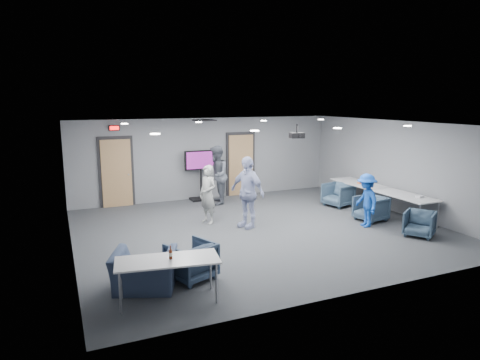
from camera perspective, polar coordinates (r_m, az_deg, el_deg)
name	(u,v)px	position (r m, az deg, el deg)	size (l,w,h in m)	color
floor	(259,229)	(11.13, 2.56, -6.57)	(9.00, 9.00, 0.00)	#323539
ceiling	(260,124)	(10.65, 2.68, 7.44)	(9.00, 9.00, 0.00)	white
wall_back	(208,158)	(14.46, -4.35, 2.91)	(9.00, 0.02, 2.70)	slate
wall_front	(364,217)	(7.51, 16.18, -4.80)	(9.00, 0.02, 2.70)	slate
wall_left	(68,193)	(9.74, -21.91, -1.65)	(0.02, 8.00, 2.70)	slate
wall_right	(397,167)	(13.38, 20.22, 1.65)	(0.02, 8.00, 2.70)	slate
door_left	(117,173)	(13.78, -16.14, 0.94)	(1.06, 0.17, 2.24)	black
door_right	(241,165)	(14.89, 0.09, 2.07)	(1.06, 0.17, 2.24)	black
exit_sign	(114,128)	(13.61, -16.43, 6.67)	(0.32, 0.08, 0.16)	black
hvac_diffuser	(204,120)	(13.05, -4.79, 7.95)	(0.60, 0.60, 0.03)	black
downlights	(260,125)	(10.65, 2.68, 7.36)	(6.18, 3.78, 0.02)	white
person_a	(208,194)	(11.51, -4.31, -1.92)	(0.58, 0.38, 1.59)	#999C99
person_b	(216,175)	(13.57, -3.17, 0.65)	(0.91, 0.71, 1.88)	#535964
person_c	(247,192)	(11.09, 0.95, -1.63)	(1.10, 0.46, 1.87)	#A8B1D8
person_d	(366,200)	(11.66, 16.49, -2.63)	(0.91, 0.52, 1.41)	#1A4AAE
chair_right_a	(338,195)	(13.76, 12.94, -1.92)	(0.77, 0.79, 0.72)	#3B5267
chair_right_b	(371,209)	(12.34, 17.04, -3.66)	(0.73, 0.75, 0.69)	#384C61
chair_right_c	(419,224)	(11.37, 22.81, -5.40)	(0.67, 0.69, 0.63)	#314355
chair_front_a	(191,261)	(8.13, -6.54, -10.63)	(0.76, 0.78, 0.71)	#324156
chair_front_b	(144,271)	(7.83, -12.62, -11.72)	(1.07, 0.94, 0.70)	#36425D
table_right_a	(359,184)	(13.94, 15.60, -0.51)	(0.82, 1.97, 0.73)	silver
table_right_b	(404,196)	(12.56, 21.03, -2.04)	(0.80, 1.93, 0.73)	silver
table_front_left	(167,262)	(7.22, -9.64, -10.76)	(1.77, 0.96, 0.73)	silver
bottle_front	(171,254)	(7.18, -9.24, -9.72)	(0.06, 0.06, 0.23)	#541F0E
bottle_right	(363,182)	(13.50, 16.11, -0.26)	(0.07, 0.07, 0.29)	#541F0E
snack_box	(360,183)	(13.79, 15.75, -0.38)	(0.17, 0.11, 0.04)	#CD6033
wrapper	(420,196)	(12.39, 22.83, -2.03)	(0.21, 0.14, 0.05)	silver
tv_stand	(201,172)	(14.18, -5.24, 1.07)	(1.08, 0.52, 1.66)	black
projector	(297,135)	(11.05, 7.60, 5.94)	(0.39, 0.36, 0.36)	black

